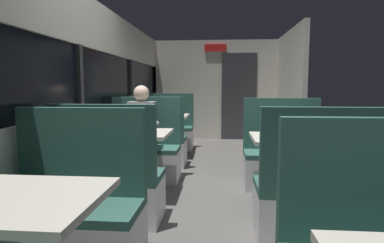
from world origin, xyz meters
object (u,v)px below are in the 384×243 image
dining_table_near_window (6,216)px  bench_rear_aisle_facing_entry (283,161)px  bench_rear_aisle_facing_end (315,200)px  bench_far_window_facing_end (155,145)px  bench_far_window_facing_entry (169,132)px  bench_mid_window_facing_end (109,187)px  seated_passenger (143,140)px  bench_mid_window_facing_entry (144,155)px  bench_near_window_facing_entry (74,219)px  dining_table_far_window (163,121)px  dining_table_rear_aisle (297,147)px  dining_table_mid_window (130,141)px

dining_table_near_window → bench_rear_aisle_facing_entry: (1.79, 2.63, -0.31)m
bench_rear_aisle_facing_end → bench_far_window_facing_end: bearing=127.5°
bench_far_window_facing_entry → bench_rear_aisle_facing_end: same height
bench_mid_window_facing_end → seated_passenger: (0.00, 1.33, 0.21)m
bench_mid_window_facing_entry → bench_rear_aisle_facing_entry: 1.80m
bench_near_window_facing_entry → bench_rear_aisle_facing_end: bearing=16.7°
dining_table_near_window → bench_far_window_facing_end: size_ratio=0.82×
bench_mid_window_facing_end → bench_far_window_facing_end: same height
bench_near_window_facing_entry → bench_far_window_facing_entry: (0.00, 4.27, 0.00)m
bench_far_window_facing_entry → bench_rear_aisle_facing_entry: (1.79, -2.34, 0.00)m
dining_table_far_window → dining_table_rear_aisle: size_ratio=1.00×
bench_near_window_facing_entry → bench_rear_aisle_facing_entry: 2.64m
bench_mid_window_facing_end → bench_far_window_facing_entry: (0.00, 3.53, 0.00)m
dining_table_far_window → seated_passenger: size_ratio=0.71×
bench_mid_window_facing_entry → bench_rear_aisle_facing_end: 2.40m
dining_table_near_window → bench_rear_aisle_facing_end: bearing=34.6°
dining_table_mid_window → dining_table_far_window: (0.00, 2.14, 0.00)m
bench_near_window_facing_entry → dining_table_mid_window: size_ratio=1.22×
dining_table_far_window → bench_rear_aisle_facing_end: bearing=-59.5°
dining_table_rear_aisle → bench_rear_aisle_facing_end: size_ratio=0.82×
dining_table_near_window → bench_far_window_facing_end: 3.58m
dining_table_far_window → bench_near_window_facing_entry: bearing=-90.0°
bench_far_window_facing_end → seated_passenger: 0.84m
dining_table_rear_aisle → bench_mid_window_facing_entry: bearing=153.3°
bench_near_window_facing_entry → seated_passenger: (0.00, 2.06, 0.21)m
bench_near_window_facing_entry → dining_table_mid_window: 1.47m
dining_table_near_window → bench_near_window_facing_entry: bench_near_window_facing_entry is taller
bench_mid_window_facing_entry → dining_table_mid_window: bearing=-90.0°
dining_table_mid_window → bench_far_window_facing_end: bearing=90.0°
seated_passenger → bench_near_window_facing_entry: bearing=-90.0°
dining_table_near_window → bench_mid_window_facing_entry: size_ratio=0.82×
seated_passenger → dining_table_far_window: bearing=90.0°
dining_table_mid_window → bench_far_window_facing_end: bench_far_window_facing_end is taller
bench_mid_window_facing_entry → dining_table_near_window: bearing=-90.0°
dining_table_far_window → bench_far_window_facing_entry: bearing=90.0°
bench_rear_aisle_facing_entry → dining_table_rear_aisle: bearing=-90.0°
dining_table_near_window → bench_rear_aisle_facing_end: (1.79, 1.24, -0.31)m
bench_rear_aisle_facing_entry → seated_passenger: size_ratio=0.87×
dining_table_mid_window → dining_table_rear_aisle: size_ratio=1.00×
bench_mid_window_facing_entry → bench_far_window_facing_end: size_ratio=1.00×
bench_near_window_facing_entry → bench_mid_window_facing_entry: bearing=90.0°
dining_table_far_window → bench_far_window_facing_entry: bench_far_window_facing_entry is taller
dining_table_far_window → bench_far_window_facing_end: bench_far_window_facing_end is taller
dining_table_mid_window → bench_far_window_facing_entry: 2.85m
bench_mid_window_facing_entry → seated_passenger: seated_passenger is taller
bench_mid_window_facing_end → bench_mid_window_facing_entry: same height
dining_table_far_window → dining_table_rear_aisle: (1.79, -2.34, 0.00)m
bench_mid_window_facing_end → bench_far_window_facing_entry: size_ratio=1.00×
dining_table_rear_aisle → bench_far_window_facing_end: bearing=137.6°
bench_near_window_facing_entry → dining_table_mid_window: bearing=90.0°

